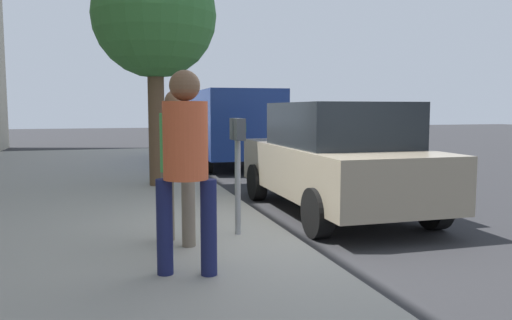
{
  "coord_description": "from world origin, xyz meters",
  "views": [
    {
      "loc": [
        -5.91,
        2.13,
        1.67
      ],
      "look_at": [
        -0.39,
        0.49,
        1.08
      ],
      "focal_mm": 35.29,
      "sensor_mm": 36.0,
      "label": 1
    }
  ],
  "objects_px": {
    "pedestrian_bystander": "(186,154)",
    "traffic_signal": "(156,79)",
    "street_tree": "(154,17)",
    "pedestrian_at_meter": "(177,154)",
    "parked_van_far": "(230,123)",
    "parked_sedan_near": "(335,158)",
    "parking_meter": "(238,151)"
  },
  "relations": [
    {
      "from": "pedestrian_bystander",
      "to": "parked_van_far",
      "type": "height_order",
      "value": "parked_van_far"
    },
    {
      "from": "pedestrian_bystander",
      "to": "street_tree",
      "type": "relative_size",
      "value": 0.41
    },
    {
      "from": "parking_meter",
      "to": "pedestrian_at_meter",
      "type": "height_order",
      "value": "pedestrian_at_meter"
    },
    {
      "from": "parked_sedan_near",
      "to": "traffic_signal",
      "type": "bearing_deg",
      "value": 13.56
    },
    {
      "from": "pedestrian_bystander",
      "to": "pedestrian_at_meter",
      "type": "bearing_deg",
      "value": 15.61
    },
    {
      "from": "parked_sedan_near",
      "to": "street_tree",
      "type": "height_order",
      "value": "street_tree"
    },
    {
      "from": "parked_van_far",
      "to": "street_tree",
      "type": "relative_size",
      "value": 1.16
    },
    {
      "from": "street_tree",
      "to": "pedestrian_at_meter",
      "type": "bearing_deg",
      "value": 177.38
    },
    {
      "from": "street_tree",
      "to": "traffic_signal",
      "type": "distance_m",
      "value": 5.52
    },
    {
      "from": "parking_meter",
      "to": "parked_van_far",
      "type": "height_order",
      "value": "parked_van_far"
    },
    {
      "from": "parking_meter",
      "to": "parked_van_far",
      "type": "relative_size",
      "value": 0.27
    },
    {
      "from": "parked_van_far",
      "to": "traffic_signal",
      "type": "distance_m",
      "value": 2.64
    },
    {
      "from": "parked_van_far",
      "to": "pedestrian_bystander",
      "type": "bearing_deg",
      "value": 164.26
    },
    {
      "from": "street_tree",
      "to": "traffic_signal",
      "type": "xyz_separation_m",
      "value": [
        5.43,
        -0.53,
        -0.87
      ]
    },
    {
      "from": "pedestrian_at_meter",
      "to": "street_tree",
      "type": "relative_size",
      "value": 0.38
    },
    {
      "from": "pedestrian_at_meter",
      "to": "pedestrian_bystander",
      "type": "relative_size",
      "value": 0.93
    },
    {
      "from": "pedestrian_at_meter",
      "to": "pedestrian_bystander",
      "type": "height_order",
      "value": "pedestrian_bystander"
    },
    {
      "from": "parked_van_far",
      "to": "street_tree",
      "type": "distance_m",
      "value": 5.45
    },
    {
      "from": "pedestrian_at_meter",
      "to": "parked_sedan_near",
      "type": "xyz_separation_m",
      "value": [
        1.65,
        -2.73,
        -0.27
      ]
    },
    {
      "from": "parking_meter",
      "to": "parked_sedan_near",
      "type": "bearing_deg",
      "value": -53.76
    },
    {
      "from": "pedestrian_bystander",
      "to": "traffic_signal",
      "type": "relative_size",
      "value": 0.52
    },
    {
      "from": "pedestrian_at_meter",
      "to": "street_tree",
      "type": "height_order",
      "value": "street_tree"
    },
    {
      "from": "parked_van_far",
      "to": "traffic_signal",
      "type": "xyz_separation_m",
      "value": [
        1.12,
        2.0,
        1.32
      ]
    },
    {
      "from": "pedestrian_bystander",
      "to": "street_tree",
      "type": "bearing_deg",
      "value": 16.45
    },
    {
      "from": "pedestrian_bystander",
      "to": "traffic_signal",
      "type": "distance_m",
      "value": 11.18
    },
    {
      "from": "pedestrian_bystander",
      "to": "parked_sedan_near",
      "type": "height_order",
      "value": "pedestrian_bystander"
    },
    {
      "from": "street_tree",
      "to": "parked_van_far",
      "type": "bearing_deg",
      "value": -30.39
    },
    {
      "from": "traffic_signal",
      "to": "parking_meter",
      "type": "bearing_deg",
      "value": -179.87
    },
    {
      "from": "parking_meter",
      "to": "parked_sedan_near",
      "type": "height_order",
      "value": "parked_sedan_near"
    },
    {
      "from": "traffic_signal",
      "to": "pedestrian_at_meter",
      "type": "bearing_deg",
      "value": 175.79
    },
    {
      "from": "parked_van_far",
      "to": "pedestrian_at_meter",
      "type": "bearing_deg",
      "value": 162.8
    },
    {
      "from": "parking_meter",
      "to": "parked_van_far",
      "type": "distance_m",
      "value": 8.85
    }
  ]
}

